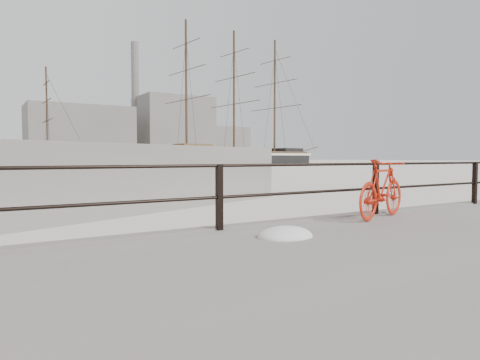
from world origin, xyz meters
TOP-DOWN VIEW (x-y plane):
  - ground at (0.00, 0.00)m, footprint 400.00×400.00m
  - guardrail at (0.00, -0.15)m, footprint 28.00×0.10m
  - bicycle at (-3.89, -0.62)m, footprint 1.78×0.75m
  - barque_black at (43.96, 82.96)m, footprint 60.38×25.22m
  - schooner_mid at (-3.98, 81.06)m, footprint 26.64×11.71m
  - industrial_west at (20.00, 140.00)m, footprint 32.00×18.00m
  - industrial_mid at (55.00, 145.00)m, footprint 26.00×20.00m
  - industrial_east at (78.00, 150.00)m, footprint 20.00×16.00m
  - smokestack at (42.00, 150.00)m, footprint 2.80×2.80m

SIDE VIEW (x-z plane):
  - ground at x=0.00m, z-range 0.00..0.00m
  - barque_black at x=43.96m, z-range -16.65..16.65m
  - schooner_mid at x=-3.98m, z-range -9.62..9.62m
  - guardrail at x=0.00m, z-range 0.35..1.35m
  - bicycle at x=-3.89m, z-range 0.35..1.42m
  - industrial_east at x=78.00m, z-range 0.00..14.00m
  - industrial_west at x=20.00m, z-range 0.00..18.00m
  - industrial_mid at x=55.00m, z-range 0.00..24.00m
  - smokestack at x=42.00m, z-range 0.00..44.00m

